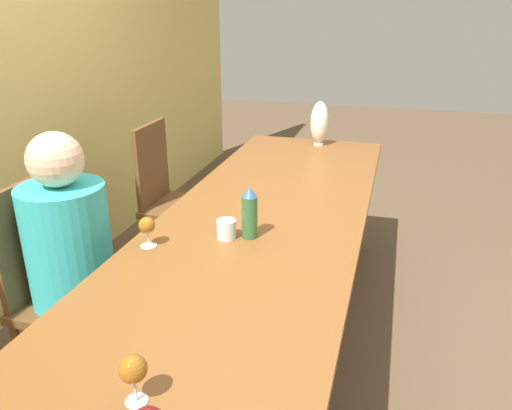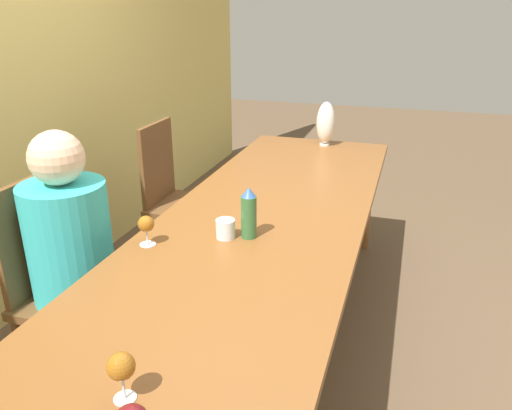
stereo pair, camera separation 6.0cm
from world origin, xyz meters
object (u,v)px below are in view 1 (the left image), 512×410
Objects in this scene: water_bottle at (250,213)px; water_tumbler at (226,229)px; wine_glass_0 at (147,226)px; vase at (320,123)px; wine_glass_1 at (133,370)px; person_near at (74,262)px; chair_far at (171,196)px; chair_near at (60,285)px.

water_bottle is 0.12m from water_tumbler.
water_bottle is at bearing -62.17° from wine_glass_0.
water_bottle is 1.57m from vase.
person_near is (0.76, 0.72, -0.21)m from wine_glass_1.
water_bottle is 0.18× the size of person_near.
vase is 1.81m from wine_glass_0.
water_tumbler is 0.07× the size of person_near.
chair_far is at bearing 21.27° from wine_glass_0.
chair_near is at bearing 154.68° from vase.
water_tumbler is at bearing 175.41° from vase.
chair_far is 1.17m from person_near.
person_near is (-0.19, 0.63, -0.15)m from water_tumbler.
chair_near is (0.76, 0.81, -0.34)m from wine_glass_1.
wine_glass_1 reaches higher than water_tumbler.
wine_glass_1 is (-2.55, 0.04, -0.06)m from vase.
water_tumbler is at bearing -60.25° from wine_glass_0.
person_near is (-1.79, 0.76, -0.27)m from vase.
chair_near is (-0.19, 0.72, -0.28)m from water_tumbler.
person_near is (-1.16, -0.09, 0.13)m from chair_far.
wine_glass_1 is at bearing -154.64° from wine_glass_0.
chair_far reaches higher than water_bottle.
vase reaches higher than water_tumbler.
water_bottle reaches higher than wine_glass_0.
chair_near is at bearing 47.00° from wine_glass_1.
water_tumbler is 1.24m from chair_far.
wine_glass_0 is at bearing 117.83° from water_bottle.
vase reaches higher than water_bottle.
chair_far is at bearing 36.66° from water_tumbler.
water_tumbler is 0.95m from wine_glass_1.
wine_glass_1 is at bearing 179.18° from vase.
vase is at bearing -13.07° from wine_glass_0.
water_bottle is 1.28m from chair_far.
water_tumbler is 0.08× the size of chair_far.
wine_glass_0 is at bearing -86.13° from chair_near.
wine_glass_1 is at bearing -179.97° from water_bottle.
chair_far is (1.16, 0.00, 0.00)m from chair_near.
wine_glass_0 is (-0.16, 0.28, 0.05)m from water_tumbler.
water_tumbler is at bearing -75.20° from chair_near.
chair_near is 1.00× the size of chair_far.
chair_far is (1.13, 0.44, -0.33)m from wine_glass_0.
chair_far is (-0.64, 0.85, -0.40)m from vase.
chair_near is 0.16m from person_near.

